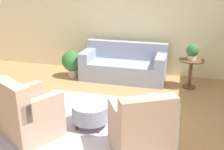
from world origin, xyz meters
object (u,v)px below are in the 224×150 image
object	(u,v)px
potted_plant_on_side_table	(193,51)
side_table	(191,69)
armchair_left	(29,115)
couch	(124,66)
potted_plant_floor	(72,62)
armchair_right	(141,131)
ottoman_table	(91,112)

from	to	relation	value
potted_plant_on_side_table	side_table	bearing A→B (deg)	0.00
side_table	armchair_left	bearing A→B (deg)	-131.06
couch	side_table	world-z (taller)	couch
potted_plant_floor	potted_plant_on_side_table	bearing A→B (deg)	0.78
armchair_right	ottoman_table	bearing A→B (deg)	148.78
armchair_left	potted_plant_floor	size ratio (longest dim) A/B	1.48
couch	ottoman_table	size ratio (longest dim) A/B	3.26
armchair_left	potted_plant_on_side_table	distance (m)	3.78
couch	side_table	distance (m)	1.63
couch	potted_plant_floor	size ratio (longest dim) A/B	3.00
couch	armchair_left	world-z (taller)	armchair_left
couch	potted_plant_on_side_table	world-z (taller)	potted_plant_on_side_table
armchair_left	ottoman_table	distance (m)	1.01
potted_plant_on_side_table	potted_plant_floor	distance (m)	2.97
armchair_left	couch	bearing A→B (deg)	74.29
potted_plant_on_side_table	armchair_left	bearing A→B (deg)	-131.06
couch	ottoman_table	world-z (taller)	couch
potted_plant_on_side_table	potted_plant_floor	size ratio (longest dim) A/B	0.52
ottoman_table	armchair_left	bearing A→B (deg)	-145.15
couch	potted_plant_floor	distance (m)	1.34
armchair_left	ottoman_table	size ratio (longest dim) A/B	1.60
side_table	potted_plant_floor	distance (m)	2.93
couch	potted_plant_on_side_table	xyz separation A→B (m)	(1.62, -0.18, 0.55)
ottoman_table	armchair_right	bearing A→B (deg)	-31.22
couch	potted_plant_on_side_table	bearing A→B (deg)	-6.38
ottoman_table	potted_plant_on_side_table	xyz separation A→B (m)	(1.64, 2.25, 0.61)
couch	potted_plant_on_side_table	distance (m)	1.71
ottoman_table	side_table	distance (m)	2.79
armchair_right	potted_plant_on_side_table	size ratio (longest dim) A/B	2.86
ottoman_table	potted_plant_on_side_table	size ratio (longest dim) A/B	1.79
armchair_left	ottoman_table	xyz separation A→B (m)	(0.82, 0.57, -0.12)
armchair_right	couch	bearing A→B (deg)	107.11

